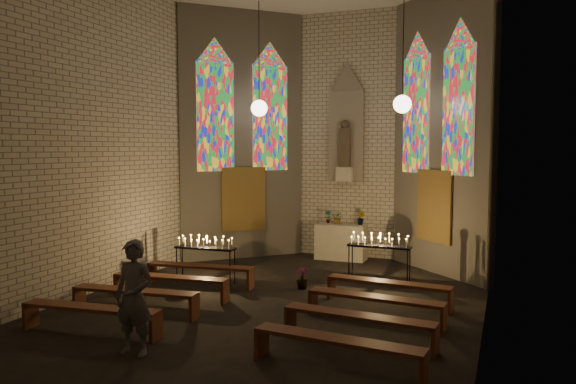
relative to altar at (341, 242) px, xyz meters
The scene contains 18 objects.
floor 5.47m from the altar, 90.00° to the right, with size 12.00×12.00×0.00m, color black.
room 3.83m from the altar, 90.00° to the right, with size 8.22×12.43×7.00m.
altar is the anchor object (origin of this frame).
flower_vase_left 0.81m from the altar, 167.45° to the left, with size 0.20×0.13×0.37m, color #4C723F.
flower_vase_center 0.69m from the altar, 168.33° to the left, with size 0.32×0.28×0.35m, color #4C723F.
flower_vase_right 0.89m from the altar, ahead, with size 0.22×0.17×0.39m, color #4C723F.
aisle_flower_pot 3.51m from the altar, 88.15° to the right, with size 0.27×0.27×0.47m, color #4C723F.
votive_stand_left 4.43m from the altar, 119.18° to the right, with size 1.46×0.43×1.06m.
votive_stand_right 2.79m from the altar, 55.12° to the right, with size 1.49×0.40×1.08m.
pew_left_0 4.62m from the altar, 117.89° to the right, with size 2.53×0.59×0.48m.
pew_right_0 4.62m from the altar, 62.11° to the right, with size 2.53×0.59×0.48m.
pew_left_1 5.71m from the altar, 112.25° to the right, with size 2.53×0.59×0.48m.
pew_right_1 5.71m from the altar, 67.75° to the right, with size 2.53×0.59×0.48m.
pew_left_2 6.84m from the altar, 108.44° to the right, with size 2.53×0.59×0.48m.
pew_right_2 6.84m from the altar, 71.56° to the right, with size 2.53×0.59×0.48m.
pew_left_3 7.99m from the altar, 105.71° to the right, with size 2.53×0.59×0.48m.
pew_right_3 7.99m from the altar, 74.29° to the right, with size 2.53×0.59×0.48m.
visitor 8.23m from the altar, 96.29° to the right, with size 0.64×0.42×1.76m, color #53535E.
Camera 1 is at (4.33, -9.65, 3.14)m, focal length 35.00 mm.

